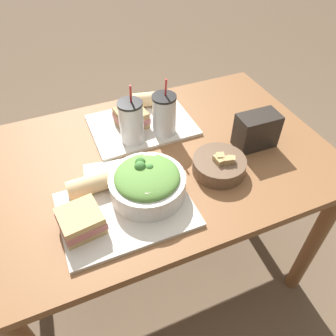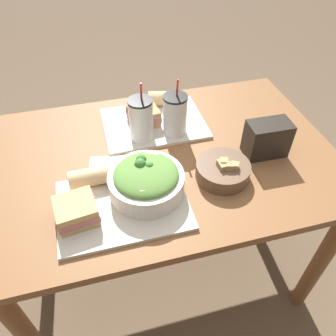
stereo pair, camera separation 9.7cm
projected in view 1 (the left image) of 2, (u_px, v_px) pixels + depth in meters
ground_plane at (160, 263)px, 1.66m from camera, size 12.00×12.00×0.00m
dining_table at (158, 178)px, 1.22m from camera, size 1.21×0.80×0.73m
tray_near at (126, 210)px, 0.97m from camera, size 0.39×0.28×0.01m
tray_far at (142, 125)px, 1.27m from camera, size 0.39×0.28×0.01m
salad_bowl at (147, 182)px, 0.97m from camera, size 0.23×0.23×0.11m
soup_bowl at (219, 165)px, 1.07m from camera, size 0.17×0.17×0.07m
sandwich_near at (81, 221)px, 0.89m from camera, size 0.13×0.12×0.06m
baguette_near at (98, 182)px, 1.00m from camera, size 0.18×0.06×0.06m
sandwich_far at (131, 118)px, 1.24m from camera, size 0.12×0.12×0.06m
baguette_far at (150, 99)px, 1.33m from camera, size 0.15×0.09×0.06m
drink_cup_dark at (131, 123)px, 1.14m from camera, size 0.09×0.09×0.22m
drink_cup_red at (164, 116)px, 1.18m from camera, size 0.09×0.09×0.22m
chip_bag at (256, 131)px, 1.15m from camera, size 0.15×0.09×0.13m
napkin_folded at (104, 171)px, 1.09m from camera, size 0.15×0.12×0.00m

